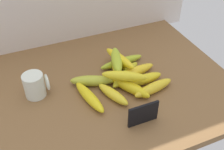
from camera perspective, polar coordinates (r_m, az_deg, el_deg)
The scene contains 17 objects.
counter_top at distance 109.82cm, azimuth -3.48°, elevation -3.28°, with size 110.00×76.00×3.00cm, color brown.
chalkboard_sign at distance 93.86cm, azimuth 6.44°, elevation -8.16°, with size 11.00×1.80×8.40cm.
coffee_mug at distance 106.58cm, azimuth -15.64°, elevation -2.05°, with size 9.25×7.75×9.51cm.
banana_0 at distance 110.24cm, azimuth 6.71°, elevation -0.89°, with size 15.55×4.05×4.05cm, color yellow.
banana_1 at distance 113.17cm, azimuth 4.53°, elevation 0.54°, with size 19.80×4.11×4.11cm, color yellow.
banana_2 at distance 116.31cm, azimuth 0.98°, elevation 1.87°, with size 20.22×4.02×4.02cm, color yellow.
banana_3 at distance 103.16cm, azimuth 0.21°, elevation -4.03°, with size 15.09×3.76×3.76cm, color yellow.
banana_4 at distance 116.24cm, azimuth 2.71°, elevation 1.68°, with size 15.89×3.64×3.64cm, color yellow.
banana_5 at distance 102.35cm, azimuth -4.69°, elevation -4.56°, with size 18.74×3.90×3.90cm, color yellow.
banana_6 at distance 112.20cm, azimuth 2.85°, elevation 0.15°, with size 18.92×3.86×3.86cm, color gold.
banana_7 at distance 119.11cm, azimuth 2.01°, elevation 2.73°, with size 20.13×3.55×3.55cm, color #ADC12B.
banana_8 at distance 108.83cm, azimuth -4.20°, elevation -1.20°, with size 17.08×4.36×4.36cm, color gold.
banana_9 at distance 106.42cm, azimuth 3.35°, elevation -2.25°, with size 19.86×4.38×4.38cm, color yellow.
banana_10 at distance 106.81cm, azimuth 8.55°, elevation -2.65°, with size 17.67×4.04×4.04cm, color yellow.
banana_11 at distance 112.75cm, azimuth 0.94°, elevation 3.13°, with size 16.85×4.30×4.30cm, color #A8BF2C.
banana_12 at distance 114.37cm, azimuth 1.58°, elevation 3.49°, with size 17.27×3.59×3.59cm, color yellow.
banana_13 at distance 104.43cm, azimuth 2.62°, elevation -0.20°, with size 17.48×3.85×3.85cm, color yellow.
Camera 1 is at (-25.35, -77.07, 75.52)cm, focal length 44.15 mm.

